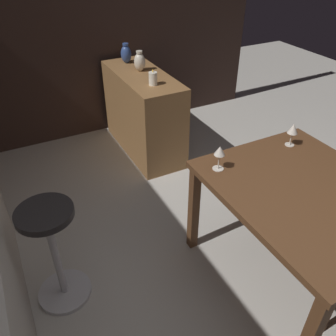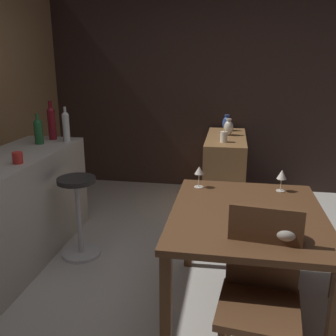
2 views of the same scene
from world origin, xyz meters
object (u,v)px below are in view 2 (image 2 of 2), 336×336
object	(u,v)px
wine_bottle_clear	(66,125)
dining_table	(247,224)
fruit_bowl	(286,229)
bar_stool	(79,215)
wine_bottle_green	(38,130)
chair_near_window	(260,292)
vase_ceramic_ivory	(229,127)
wine_bottle_ruby	(52,122)
wine_glass_right	(282,175)
vase_ceramic_blue	(227,123)
pillar_candle_tall	(224,137)
wine_glass_left	(199,172)
cup_red	(18,158)
sideboard_cabinet	(225,171)

from	to	relation	value
wine_bottle_clear	dining_table	bearing A→B (deg)	-122.53
fruit_bowl	wine_bottle_clear	world-z (taller)	wine_bottle_clear
bar_stool	wine_bottle_green	size ratio (longest dim) A/B	2.51
chair_near_window	vase_ceramic_ivory	xyz separation A→B (m)	(2.57, 0.21, 0.39)
wine_bottle_clear	wine_bottle_ruby	distance (m)	0.19
wine_glass_right	vase_ceramic_ivory	world-z (taller)	vase_ceramic_ivory
vase_ceramic_ivory	vase_ceramic_blue	xyz separation A→B (m)	(0.29, 0.03, 0.00)
dining_table	pillar_candle_tall	world-z (taller)	pillar_candle_tall
wine_bottle_green	pillar_candle_tall	size ratio (longest dim) A/B	2.04
wine_glass_left	chair_near_window	bearing A→B (deg)	-156.48
wine_glass_right	wine_bottle_ruby	world-z (taller)	wine_bottle_ruby
chair_near_window	cup_red	xyz separation A→B (m)	(0.79, 1.78, 0.43)
dining_table	fruit_bowl	world-z (taller)	fruit_bowl
dining_table	fruit_bowl	xyz separation A→B (m)	(-0.35, -0.18, 0.15)
vase_ceramic_blue	chair_near_window	bearing A→B (deg)	-175.26
sideboard_cabinet	fruit_bowl	world-z (taller)	fruit_bowl
dining_table	wine_glass_right	xyz separation A→B (m)	(0.43, -0.25, 0.21)
wine_glass_left	pillar_candle_tall	world-z (taller)	pillar_candle_tall
sideboard_cabinet	bar_stool	world-z (taller)	sideboard_cabinet
wine_glass_left	wine_bottle_ruby	distance (m)	1.69
vase_ceramic_blue	dining_table	bearing A→B (deg)	-175.64
bar_stool	wine_bottle_green	distance (m)	0.91
vase_ceramic_ivory	wine_glass_left	bearing A→B (deg)	173.28
sideboard_cabinet	wine_bottle_ruby	size ratio (longest dim) A/B	2.91
wine_bottle_green	fruit_bowl	bearing A→B (deg)	-121.67
wine_bottle_ruby	vase_ceramic_blue	world-z (taller)	wine_bottle_ruby
wine_bottle_ruby	cup_red	world-z (taller)	wine_bottle_ruby
sideboard_cabinet	pillar_candle_tall	world-z (taller)	pillar_candle_tall
wine_glass_left	vase_ceramic_ivory	distance (m)	1.65
dining_table	wine_bottle_green	size ratio (longest dim) A/B	4.08
wine_bottle_ruby	pillar_candle_tall	xyz separation A→B (m)	(0.52, -1.66, -0.20)
fruit_bowl	cup_red	world-z (taller)	cup_red
dining_table	pillar_candle_tall	size ratio (longest dim) A/B	8.31
bar_stool	cup_red	world-z (taller)	cup_red
chair_near_window	bar_stool	world-z (taller)	chair_near_window
wine_glass_left	cup_red	size ratio (longest dim) A/B	1.47
dining_table	vase_ceramic_ivory	bearing A→B (deg)	4.27
wine_bottle_clear	cup_red	distance (m)	0.81
fruit_bowl	bar_stool	bearing A→B (deg)	60.18
vase_ceramic_ivory	dining_table	bearing A→B (deg)	-175.73
chair_near_window	cup_red	distance (m)	1.99
bar_stool	vase_ceramic_ivory	xyz separation A→B (m)	(1.51, -1.23, 0.53)
dining_table	bar_stool	world-z (taller)	dining_table
wine_bottle_clear	wine_bottle_green	distance (m)	0.26
wine_glass_left	pillar_candle_tall	distance (m)	1.26
bar_stool	vase_ceramic_ivory	bearing A→B (deg)	-39.14
wine_glass_left	cup_red	xyz separation A→B (m)	(-0.14, 1.37, 0.08)
fruit_bowl	pillar_candle_tall	size ratio (longest dim) A/B	1.33
chair_near_window	wine_glass_right	xyz separation A→B (m)	(0.94, -0.19, 0.35)
dining_table	vase_ceramic_ivory	xyz separation A→B (m)	(2.05, 0.15, 0.26)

